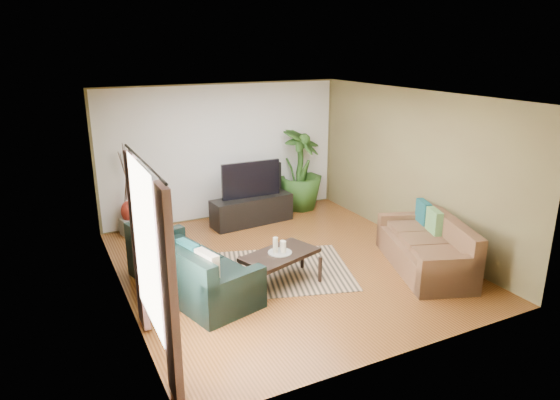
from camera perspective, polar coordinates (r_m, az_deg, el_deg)
floor at (r=8.14m, az=0.63°, el=-7.45°), size 5.50×5.50×0.00m
ceiling at (r=7.42m, az=0.70°, el=11.83°), size 5.50×5.50×0.00m
wall_back at (r=10.12m, az=-6.47°, el=5.50°), size 5.00×0.00×5.00m
wall_front at (r=5.50m, az=13.89°, el=-5.28°), size 5.00×0.00×5.00m
wall_left at (r=6.94m, az=-18.03°, el=-0.84°), size 0.00×5.50×5.50m
wall_right at (r=9.05m, az=14.93°, el=3.59°), size 0.00×5.50×5.50m
backwall_panel at (r=10.11m, az=-6.45°, el=5.49°), size 4.90×0.00×4.90m
window_pane at (r=5.44m, az=-15.18°, el=-5.07°), size 0.00×1.80×1.80m
curtain_near at (r=4.88m, az=-12.51°, el=-10.79°), size 0.08×0.35×2.20m
curtain_far at (r=6.23m, az=-15.97°, el=-4.71°), size 0.08×0.35×2.20m
curtain_rod at (r=5.18m, az=-15.42°, el=4.26°), size 0.03×1.90×0.03m
sofa_left at (r=7.31m, az=-10.05°, el=-7.09°), size 1.51×2.38×0.85m
sofa_right at (r=8.20m, az=16.22°, el=-4.76°), size 1.55×2.22×0.85m
area_rug at (r=7.92m, az=-1.07°, el=-8.14°), size 2.86×2.38×0.01m
coffee_table at (r=7.51m, az=-0.00°, el=-7.72°), size 1.29×0.96×0.47m
candle_tray at (r=7.41m, az=-0.00°, el=-6.02°), size 0.35×0.35×0.02m
candle_tall at (r=7.36m, az=-0.53°, el=-5.14°), size 0.07×0.07×0.23m
candle_mid at (r=7.35m, az=0.42°, el=-5.38°), size 0.07×0.07×0.18m
candle_short at (r=7.45m, az=0.27°, el=-5.19°), size 0.07×0.07×0.15m
tv_stand at (r=9.89m, az=-3.24°, el=-1.17°), size 1.67×0.64×0.54m
television at (r=9.73m, az=-3.35°, el=2.36°), size 1.20×0.07×0.71m
speaker_left at (r=9.74m, az=-13.46°, el=-0.71°), size 0.20×0.22×0.94m
speaker_right at (r=10.42m, az=-0.66°, el=1.41°), size 0.25×0.27×1.09m
potted_plant at (r=10.66m, az=2.28°, el=3.57°), size 1.36×1.36×1.74m
plant_pot at (r=10.86m, az=2.23°, el=-0.26°), size 0.32×0.32×0.25m
pedestal at (r=9.74m, az=-16.73°, el=-2.93°), size 0.37×0.37×0.32m
vase at (r=9.64m, az=-16.88°, el=-1.25°), size 0.29×0.29×0.40m
side_table at (r=7.85m, az=-13.74°, el=-6.87°), size 0.50×0.50×0.53m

